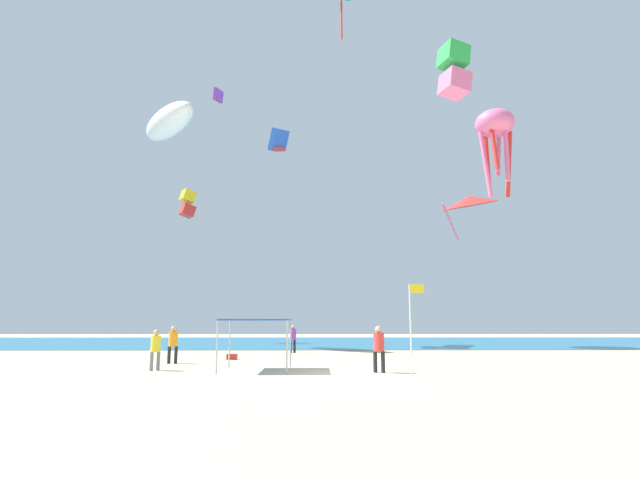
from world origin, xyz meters
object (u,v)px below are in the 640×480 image
object	(u,v)px
cooler_box	(232,356)
kite_box_yellow	(188,204)
person_rightmost	(173,341)
kite_octopus_pink	(495,128)
person_central	(293,336)
kite_box_green	(454,70)
kite_inflatable_white	(169,122)
canopy_tent	(257,322)
kite_parafoil_blue	(279,140)
person_near_tent	(156,346)
kite_delta_red	(470,201)
kite_parafoil_purple	(218,96)
banner_flag	(412,320)
person_leftmost	(379,345)

from	to	relation	value
cooler_box	kite_box_yellow	xyz separation A→B (m)	(-8.13, 19.28, 13.37)
person_rightmost	kite_octopus_pink	size ratio (longest dim) A/B	0.31
person_central	kite_box_green	xyz separation A→B (m)	(8.64, -9.60, 13.78)
kite_octopus_pink	kite_inflatable_white	bearing A→B (deg)	102.18
kite_box_yellow	canopy_tent	bearing A→B (deg)	-14.29
person_rightmost	kite_box_yellow	bearing A→B (deg)	83.58
kite_parafoil_blue	kite_inflatable_white	size ratio (longest dim) A/B	0.87
cooler_box	kite_box_green	world-z (taller)	kite_box_green
person_near_tent	kite_octopus_pink	world-z (taller)	kite_octopus_pink
kite_parafoil_blue	kite_octopus_pink	world-z (taller)	kite_parafoil_blue
person_rightmost	kite_parafoil_blue	bearing A→B (deg)	56.42
person_central	kite_inflatable_white	xyz separation A→B (m)	(-10.72, 5.22, 17.34)
canopy_tent	kite_delta_red	distance (m)	25.55
person_central	kite_parafoil_purple	world-z (taller)	kite_parafoil_purple
person_central	banner_flag	xyz separation A→B (m)	(5.30, -13.44, 1.07)
person_central	kite_parafoil_blue	world-z (taller)	kite_parafoil_blue
person_near_tent	banner_flag	world-z (taller)	banner_flag
kite_parafoil_purple	banner_flag	bearing A→B (deg)	29.07
person_near_tent	kite_octopus_pink	bearing A→B (deg)	158.76
canopy_tent	kite_box_green	xyz separation A→B (m)	(9.69, 1.62, 12.78)
canopy_tent	kite_box_yellow	world-z (taller)	kite_box_yellow
canopy_tent	kite_octopus_pink	world-z (taller)	kite_octopus_pink
person_near_tent	person_leftmost	xyz separation A→B (m)	(9.56, -0.92, 0.10)
kite_parafoil_blue	person_leftmost	bearing A→B (deg)	23.23
cooler_box	kite_inflatable_white	xyz separation A→B (m)	(-7.65, 10.68, 18.23)
canopy_tent	person_leftmost	bearing A→B (deg)	-9.28
person_rightmost	kite_inflatable_white	distance (m)	22.26
person_near_tent	banner_flag	distance (m)	11.01
kite_inflatable_white	kite_octopus_pink	size ratio (longest dim) A/B	1.27
kite_inflatable_white	kite_delta_red	distance (m)	25.99
cooler_box	kite_box_yellow	size ratio (longest dim) A/B	0.21
kite_box_yellow	kite_delta_red	world-z (taller)	kite_box_yellow
kite_octopus_pink	kite_parafoil_purple	xyz separation A→B (m)	(-20.88, 11.14, 7.70)
person_near_tent	person_leftmost	size ratio (longest dim) A/B	0.91
person_rightmost	kite_parafoil_purple	distance (m)	27.09
person_leftmost	kite_parafoil_purple	distance (m)	31.99
kite_delta_red	kite_octopus_pink	world-z (taller)	kite_octopus_pink
kite_inflatable_white	kite_box_green	bearing A→B (deg)	12.41
canopy_tent	kite_inflatable_white	world-z (taller)	kite_inflatable_white
person_leftmost	kite_parafoil_blue	xyz separation A→B (m)	(-5.97, 21.16, 17.20)
kite_delta_red	person_central	bearing A→B (deg)	-106.56
canopy_tent	kite_delta_red	xyz separation A→B (m)	(15.49, 17.72, 9.94)
cooler_box	kite_box_yellow	world-z (taller)	kite_box_yellow
cooler_box	kite_box_green	xyz separation A→B (m)	(11.71, -4.14, 14.68)
person_leftmost	kite_box_green	bearing A→B (deg)	55.14
person_leftmost	kite_box_green	size ratio (longest dim) A/B	0.69
person_leftmost	cooler_box	distance (m)	9.83
kite_box_yellow	kite_inflatable_white	xyz separation A→B (m)	(0.48, -8.60, 4.87)
person_near_tent	kite_parafoil_blue	size ratio (longest dim) A/B	0.27
kite_box_green	kite_box_yellow	bearing A→B (deg)	22.00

